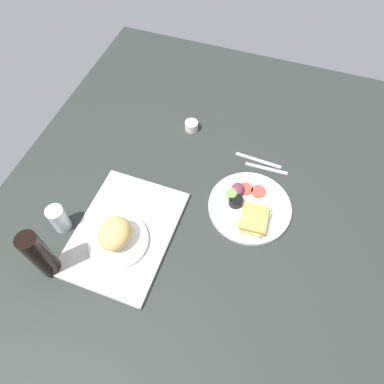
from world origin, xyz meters
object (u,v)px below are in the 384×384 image
serving_tray (124,232)px  plate_with_salad (248,207)px  drinking_glass (59,219)px  espresso_cup (191,126)px  fork (266,168)px  soda_bottle (40,255)px  bread_plate_near (116,236)px  knife (258,160)px

serving_tray → plate_with_salad: size_ratio=1.47×
plate_with_salad → drinking_glass: size_ratio=2.78×
espresso_cup → fork: (-10.39, -35.42, -1.75)cm
soda_bottle → fork: bearing=-42.3°
bread_plate_near → plate_with_salad: bearing=-54.5°
serving_tray → drinking_glass: drinking_glass is taller
bread_plate_near → espresso_cup: bread_plate_near is taller
serving_tray → fork: serving_tray is taller
serving_tray → knife: size_ratio=2.37×
serving_tray → espresso_cup: (55.07, -6.08, 1.20)cm
espresso_cup → knife: bearing=-103.2°
plate_with_salad → fork: 20.83cm
serving_tray → drinking_glass: (-4.54, 22.15, 4.70)cm
soda_bottle → espresso_cup: 79.08cm
fork → soda_bottle: bearing=46.1°
drinking_glass → espresso_cup: drinking_glass is taller
plate_with_salad → soda_bottle: 72.10cm
fork → knife: bearing=-38.5°
bread_plate_near → fork: size_ratio=1.22×
drinking_glass → fork: (49.22, -63.64, -5.25)cm
drinking_glass → espresso_cup: (59.61, -28.22, -3.50)cm
fork → knife: size_ratio=0.89×
bread_plate_near → espresso_cup: bearing=-6.2°
bread_plate_near → knife: bearing=-36.2°
espresso_cup → fork: size_ratio=0.33×
drinking_glass → bread_plate_near: bearing=-88.7°
soda_bottle → serving_tray: bearing=-40.8°
knife → drinking_glass: bearing=44.6°
soda_bottle → espresso_cup: size_ratio=4.17×
drinking_glass → knife: (52.22, -59.64, -5.25)cm
plate_with_salad → knife: (23.65, 1.60, -1.38)cm
plate_with_salad → espresso_cup: plate_with_salad is taller
plate_with_salad → knife: plate_with_salad is taller
bread_plate_near → espresso_cup: 59.58cm
bread_plate_near → fork: 64.43cm
serving_tray → soda_bottle: 28.46cm
knife → espresso_cup: bearing=-9.9°
bread_plate_near → fork: (48.73, -41.80, -5.36)cm
espresso_cup → drinking_glass: bearing=154.7°
espresso_cup → knife: espresso_cup is taller
fork → bread_plate_near: bearing=47.8°
drinking_glass → soda_bottle: (-15.35, -4.95, 6.18)cm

